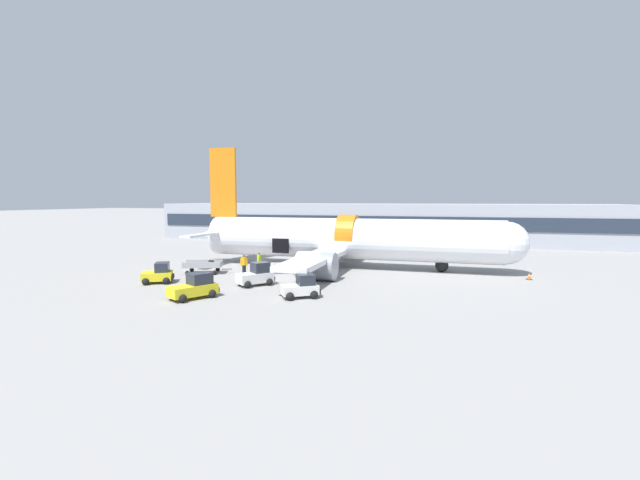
% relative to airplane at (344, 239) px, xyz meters
% --- Properties ---
extents(ground_plane, '(500.00, 500.00, 0.00)m').
position_rel_airplane_xyz_m(ground_plane, '(-1.54, -7.62, -2.73)').
color(ground_plane, gray).
extents(terminal_strip, '(70.73, 13.61, 5.89)m').
position_rel_airplane_xyz_m(terminal_strip, '(-1.54, 28.73, 0.22)').
color(terminal_strip, '#9EA3AD').
rests_on(terminal_strip, ground_plane).
extents(airplane, '(32.34, 26.02, 11.89)m').
position_rel_airplane_xyz_m(airplane, '(0.00, 0.00, 0.00)').
color(airplane, white).
rests_on(airplane, ground_plane).
extents(baggage_tug_lead, '(2.71, 2.96, 1.77)m').
position_rel_airplane_xyz_m(baggage_tug_lead, '(-4.29, -10.47, -1.99)').
color(baggage_tug_lead, white).
rests_on(baggage_tug_lead, ground_plane).
extents(baggage_tug_mid, '(2.76, 2.49, 1.57)m').
position_rel_airplane_xyz_m(baggage_tug_mid, '(0.38, -13.38, -2.07)').
color(baggage_tug_mid, silver).
rests_on(baggage_tug_mid, ground_plane).
extents(baggage_tug_rear, '(2.78, 2.64, 1.61)m').
position_rel_airplane_xyz_m(baggage_tug_rear, '(-12.09, -11.84, -2.05)').
color(baggage_tug_rear, yellow).
rests_on(baggage_tug_rear, ground_plane).
extents(baggage_tug_spare, '(2.80, 3.46, 1.66)m').
position_rel_airplane_xyz_m(baggage_tug_spare, '(-6.38, -15.59, -2.01)').
color(baggage_tug_spare, yellow).
rests_on(baggage_tug_spare, ground_plane).
extents(baggage_cart_loading, '(4.16, 2.45, 0.95)m').
position_rel_airplane_xyz_m(baggage_cart_loading, '(-4.51, -4.55, -2.28)').
color(baggage_cart_loading, silver).
rests_on(baggage_cart_loading, ground_plane).
extents(baggage_cart_queued, '(4.27, 2.85, 1.23)m').
position_rel_airplane_xyz_m(baggage_cart_queued, '(-11.03, -6.96, -2.13)').
color(baggage_cart_queued, '#999BA0').
rests_on(baggage_cart_queued, ground_plane).
extents(ground_crew_loader_a, '(0.45, 0.57, 1.64)m').
position_rel_airplane_xyz_m(ground_crew_loader_a, '(-7.19, -3.79, -1.87)').
color(ground_crew_loader_a, black).
rests_on(ground_crew_loader_a, ground_plane).
extents(ground_crew_loader_b, '(0.55, 0.44, 1.58)m').
position_rel_airplane_xyz_m(ground_crew_loader_b, '(-0.95, -2.87, -1.89)').
color(ground_crew_loader_b, '#1E2338').
rests_on(ground_crew_loader_b, ground_plane).
extents(ground_crew_driver, '(0.63, 0.53, 1.83)m').
position_rel_airplane_xyz_m(ground_crew_driver, '(-7.24, -6.74, -1.77)').
color(ground_crew_driver, black).
rests_on(ground_crew_driver, ground_plane).
extents(suitcase_on_tarmac_upright, '(0.39, 0.20, 0.68)m').
position_rel_airplane_xyz_m(suitcase_on_tarmac_upright, '(-6.72, -6.01, -2.44)').
color(suitcase_on_tarmac_upright, olive).
rests_on(suitcase_on_tarmac_upright, ground_plane).
extents(safety_cone_nose, '(0.46, 0.46, 0.59)m').
position_rel_airplane_xyz_m(safety_cone_nose, '(16.14, -1.76, -2.45)').
color(safety_cone_nose, black).
rests_on(safety_cone_nose, ground_plane).
extents(safety_cone_engine_left, '(0.61, 0.61, 0.77)m').
position_rel_airplane_xyz_m(safety_cone_engine_left, '(-0.97, -13.02, -2.37)').
color(safety_cone_engine_left, black).
rests_on(safety_cone_engine_left, ground_plane).
extents(safety_cone_wingtip, '(0.62, 0.62, 0.69)m').
position_rel_airplane_xyz_m(safety_cone_wingtip, '(0.62, -6.94, -2.40)').
color(safety_cone_wingtip, black).
rests_on(safety_cone_wingtip, ground_plane).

